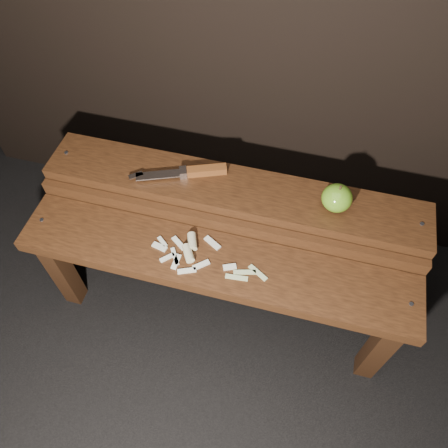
% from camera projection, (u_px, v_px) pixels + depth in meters
% --- Properties ---
extents(ground, '(60.00, 60.00, 0.00)m').
position_uv_depth(ground, '(220.00, 305.00, 1.65)').
color(ground, black).
extents(bench_front_tier, '(1.20, 0.20, 0.42)m').
position_uv_depth(bench_front_tier, '(214.00, 274.00, 1.33)').
color(bench_front_tier, black).
rests_on(bench_front_tier, ground).
extents(bench_rear_tier, '(1.20, 0.21, 0.50)m').
position_uv_depth(bench_rear_tier, '(232.00, 205.00, 1.40)').
color(bench_rear_tier, black).
rests_on(bench_rear_tier, ground).
extents(apple, '(0.09, 0.09, 0.09)m').
position_uv_depth(apple, '(337.00, 198.00, 1.26)').
color(apple, '#5E8F1D').
rests_on(apple, bench_rear_tier).
extents(knife, '(0.29, 0.13, 0.03)m').
position_uv_depth(knife, '(194.00, 172.00, 1.35)').
color(knife, brown).
rests_on(knife, bench_rear_tier).
extents(apple_scraps, '(0.36, 0.15, 0.03)m').
position_uv_depth(apple_scraps, '(193.00, 252.00, 1.28)').
color(apple_scraps, beige).
rests_on(apple_scraps, bench_front_tier).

